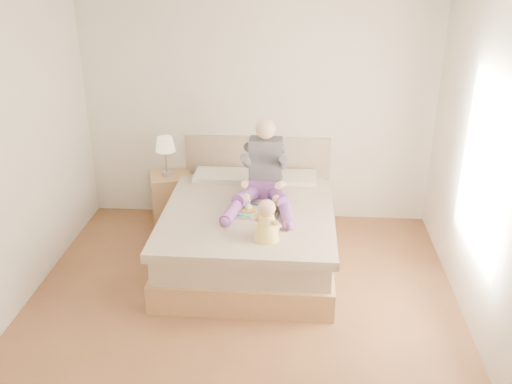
# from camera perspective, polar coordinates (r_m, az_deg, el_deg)

# --- Properties ---
(room) EXTENTS (4.02, 4.22, 2.71)m
(room) POSITION_cam_1_polar(r_m,az_deg,el_deg) (4.50, -0.83, 3.40)
(room) COLOR brown
(room) RESTS_ON ground
(bed) EXTENTS (1.70, 2.18, 1.00)m
(bed) POSITION_cam_1_polar(r_m,az_deg,el_deg) (5.98, -0.59, -3.68)
(bed) COLOR #9F764A
(bed) RESTS_ON ground
(nightstand) EXTENTS (0.57, 0.54, 0.57)m
(nightstand) POSITION_cam_1_polar(r_m,az_deg,el_deg) (6.84, -8.39, -0.52)
(nightstand) COLOR #9F764A
(nightstand) RESTS_ON ground
(lamp) EXTENTS (0.23, 0.23, 0.46)m
(lamp) POSITION_cam_1_polar(r_m,az_deg,el_deg) (6.60, -9.06, 4.53)
(lamp) COLOR #ADAFB4
(lamp) RESTS_ON nightstand
(adult) EXTENTS (0.72, 1.02, 0.85)m
(adult) POSITION_cam_1_polar(r_m,az_deg,el_deg) (5.85, 0.80, 1.50)
(adult) COLOR #70398F
(adult) RESTS_ON bed
(tray) EXTENTS (0.45, 0.36, 0.12)m
(tray) POSITION_cam_1_polar(r_m,az_deg,el_deg) (5.63, 0.11, -1.87)
(tray) COLOR #ADAFB4
(tray) RESTS_ON bed
(baby) EXTENTS (0.27, 0.35, 0.39)m
(baby) POSITION_cam_1_polar(r_m,az_deg,el_deg) (5.10, 1.11, -3.13)
(baby) COLOR #FFD050
(baby) RESTS_ON bed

